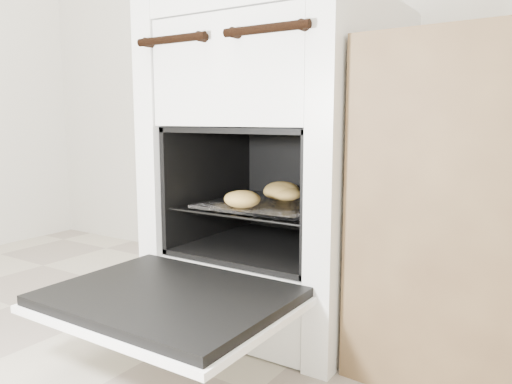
% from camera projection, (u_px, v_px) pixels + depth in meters
% --- Properties ---
extents(stove, '(0.63, 0.70, 0.97)m').
position_uv_depth(stove, '(282.00, 170.00, 1.58)').
color(stove, white).
rests_on(stove, ground).
extents(oven_door, '(0.57, 0.44, 0.04)m').
position_uv_depth(oven_door, '(169.00, 300.00, 1.18)').
color(oven_door, black).
rests_on(oven_door, stove).
extents(oven_rack, '(0.46, 0.44, 0.01)m').
position_uv_depth(oven_rack, '(271.00, 206.00, 1.54)').
color(oven_rack, black).
rests_on(oven_rack, stove).
extents(foil_sheet, '(0.36, 0.32, 0.01)m').
position_uv_depth(foil_sheet, '(267.00, 205.00, 1.52)').
color(foil_sheet, silver).
rests_on(foil_sheet, oven_rack).
extents(baked_rolls, '(0.21, 0.34, 0.06)m').
position_uv_depth(baked_rolls, '(269.00, 194.00, 1.54)').
color(baked_rolls, tan).
rests_on(baked_rolls, foil_sheet).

